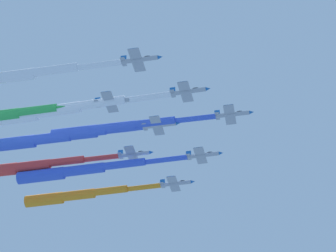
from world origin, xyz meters
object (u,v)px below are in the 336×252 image
object	(u,v)px
jet_port_inner	(81,170)
jet_lead	(114,128)
jet_starboard_inner	(55,110)
jet_port_mid	(51,138)
jet_port_outer	(11,77)
jet_starboard_outer	(32,166)
jet_starboard_mid	(77,195)

from	to	relation	value
jet_port_inner	jet_lead	bearing A→B (deg)	-149.13
jet_starboard_inner	jet_port_mid	bearing A→B (deg)	10.31
jet_starboard_inner	jet_port_outer	bearing A→B (deg)	137.06
jet_starboard_outer	jet_lead	bearing A→B (deg)	-127.98
jet_port_mid	jet_port_outer	world-z (taller)	jet_port_outer
jet_lead	jet_starboard_mid	xyz separation A→B (m)	(28.12, 10.89, -2.70)
jet_starboard_inner	jet_port_mid	distance (m)	12.33
jet_port_mid	jet_starboard_outer	xyz separation A→B (m)	(14.02, 6.55, 0.90)
jet_port_inner	jet_port_mid	distance (m)	13.67
jet_starboard_inner	jet_starboard_outer	world-z (taller)	jet_starboard_outer
jet_port_outer	jet_starboard_outer	distance (m)	36.92
jet_lead	jet_starboard_inner	size ratio (longest dim) A/B	0.93
jet_port_mid	jet_starboard_outer	bearing A→B (deg)	25.03
jet_starboard_outer	jet_port_outer	bearing A→B (deg)	178.04
jet_lead	jet_port_outer	distance (m)	30.91
jet_port_inner	jet_starboard_inner	world-z (taller)	jet_starboard_inner
jet_lead	jet_starboard_mid	distance (m)	30.27
jet_starboard_mid	jet_starboard_outer	world-z (taller)	jet_starboard_outer
jet_port_inner	jet_starboard_inner	size ratio (longest dim) A/B	1.00
jet_port_outer	jet_port_inner	bearing A→B (deg)	-24.50
jet_starboard_inner	jet_starboard_mid	bearing A→B (deg)	-5.97
jet_starboard_mid	jet_port_mid	bearing A→B (deg)	165.96
jet_lead	jet_starboard_mid	size ratio (longest dim) A/B	1.07
jet_port_inner	jet_starboard_mid	distance (m)	12.88
jet_starboard_inner	jet_starboard_mid	distance (m)	36.21
jet_lead	jet_starboard_inner	xyz separation A→B (m)	(-7.86, 14.65, -1.18)
jet_starboard_inner	jet_port_mid	world-z (taller)	jet_port_mid
jet_lead	jet_starboard_mid	world-z (taller)	jet_lead
jet_port_mid	jet_starboard_outer	distance (m)	15.50
jet_lead	jet_port_inner	xyz separation A→B (m)	(15.35, 9.18, -2.88)
jet_port_mid	jet_port_outer	xyz separation A→B (m)	(-22.88, 7.81, 0.47)
jet_port_inner	jet_starboard_mid	xyz separation A→B (m)	(12.77, 1.71, 0.19)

